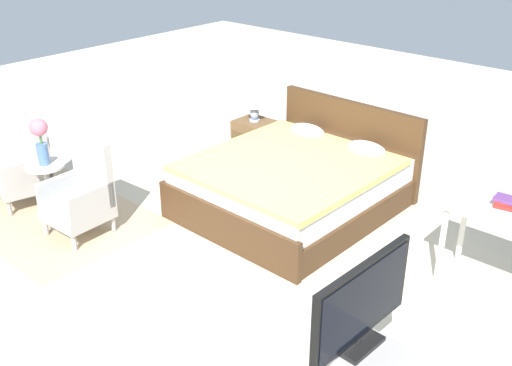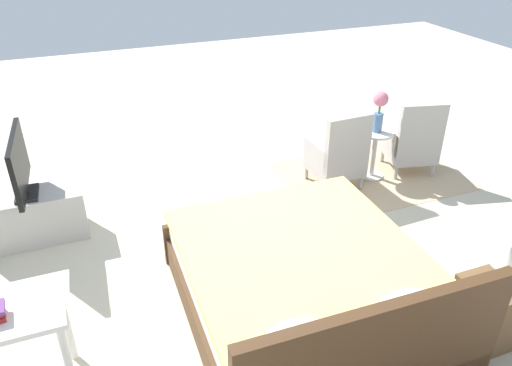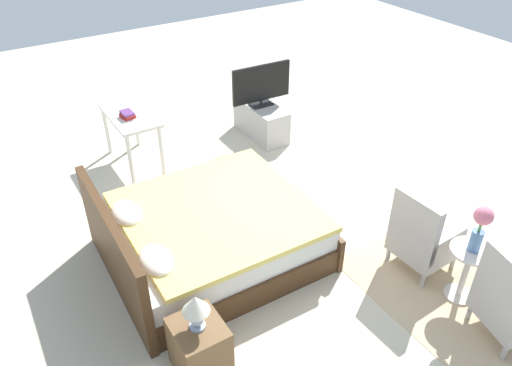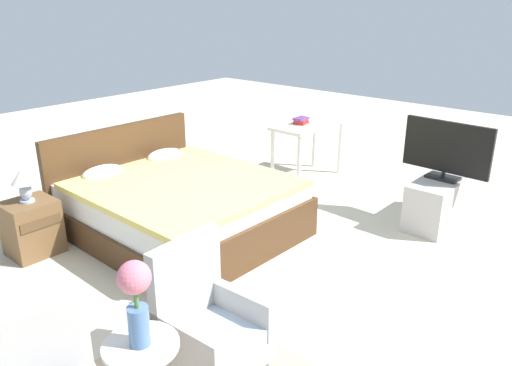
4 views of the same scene
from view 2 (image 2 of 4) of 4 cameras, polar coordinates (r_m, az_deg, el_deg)
ground_plane at (r=4.78m, az=0.93°, el=-7.83°), size 16.00×16.00×0.00m
floor_rug at (r=6.19m, az=12.93°, el=0.83°), size 2.10×1.50×0.01m
bed at (r=3.95m, az=5.74°, el=-11.85°), size 1.85×2.11×0.96m
armchair_by_window_left at (r=6.27m, az=17.45°, el=4.41°), size 0.65×0.65×0.92m
armchair_by_window_right at (r=5.72m, az=9.36°, el=3.00°), size 0.56×0.56×0.92m
side_table at (r=6.02m, az=13.37°, el=3.84°), size 0.40×0.40×0.59m
flower_vase at (r=5.83m, az=13.96°, el=8.39°), size 0.17×0.17×0.48m
nightstand at (r=4.19m, az=25.24°, el=-13.02°), size 0.44×0.41×0.52m
table_lamp at (r=3.91m, az=26.72°, el=-7.82°), size 0.22×0.22×0.33m
tv_stand at (r=5.27m, az=-24.10°, el=-3.58°), size 0.96×0.40×0.50m
tv_flatscreen at (r=5.01m, az=-25.43°, el=1.86°), size 0.21×0.91×0.61m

